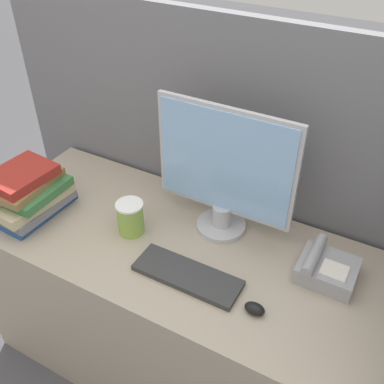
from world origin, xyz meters
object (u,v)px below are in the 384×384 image
(mouse, at_px, (255,309))
(desk_telephone, at_px, (326,269))
(keyboard, at_px, (187,275))
(monitor, at_px, (224,174))
(coffee_cup, at_px, (131,218))
(book_stack, at_px, (27,193))

(mouse, height_order, desk_telephone, desk_telephone)
(keyboard, relative_size, mouse, 5.59)
(monitor, distance_m, coffee_cup, 0.38)
(coffee_cup, bearing_deg, mouse, -12.92)
(book_stack, bearing_deg, coffee_cup, 13.38)
(coffee_cup, bearing_deg, monitor, 32.57)
(mouse, bearing_deg, monitor, 130.43)
(monitor, distance_m, mouse, 0.46)
(keyboard, bearing_deg, mouse, -5.61)
(monitor, xyz_separation_m, keyboard, (0.01, -0.28, -0.23))
(book_stack, height_order, desk_telephone, book_stack)
(keyboard, bearing_deg, monitor, 92.14)
(monitor, height_order, keyboard, monitor)
(book_stack, distance_m, desk_telephone, 1.11)
(mouse, bearing_deg, book_stack, 178.31)
(monitor, xyz_separation_m, book_stack, (-0.68, -0.27, -0.15))
(monitor, distance_m, keyboard, 0.36)
(keyboard, relative_size, desk_telephone, 1.97)
(keyboard, relative_size, coffee_cup, 2.82)
(coffee_cup, bearing_deg, desk_telephone, 10.13)
(book_stack, relative_size, desk_telephone, 1.76)
(mouse, xyz_separation_m, coffee_cup, (-0.54, 0.12, 0.05))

